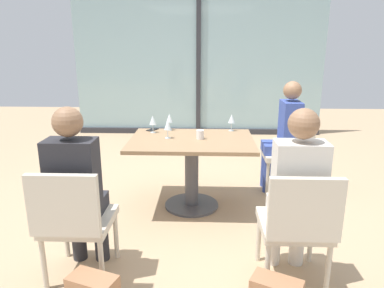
{
  "coord_description": "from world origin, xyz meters",
  "views": [
    {
      "loc": [
        0.14,
        -3.44,
        1.65
      ],
      "look_at": [
        0.0,
        0.1,
        0.65
      ],
      "focal_mm": 33.3,
      "sensor_mm": 36.0,
      "label": 1
    }
  ],
  "objects_px": {
    "wine_glass_0": "(232,119)",
    "wine_glass_2": "(153,121)",
    "handbag_0": "(298,193)",
    "person_front_right": "(296,188)",
    "chair_front_right": "(297,222)",
    "person_far_right": "(284,131)",
    "chair_front_left": "(74,218)",
    "wine_glass_3": "(169,118)",
    "person_front_left": "(77,184)",
    "chair_far_right": "(292,149)",
    "cell_phone_on_table": "(153,130)",
    "coffee_cup": "(200,134)",
    "dining_table_main": "(192,157)",
    "wine_glass_1": "(168,125)"
  },
  "relations": [
    {
      "from": "wine_glass_0",
      "to": "wine_glass_2",
      "type": "bearing_deg",
      "value": -172.35
    },
    {
      "from": "handbag_0",
      "to": "person_front_right",
      "type": "bearing_deg",
      "value": -108.27
    },
    {
      "from": "chair_front_right",
      "to": "person_far_right",
      "type": "height_order",
      "value": "person_far_right"
    },
    {
      "from": "chair_front_left",
      "to": "wine_glass_3",
      "type": "height_order",
      "value": "wine_glass_3"
    },
    {
      "from": "chair_front_left",
      "to": "person_front_left",
      "type": "relative_size",
      "value": 0.69
    },
    {
      "from": "chair_far_right",
      "to": "cell_phone_on_table",
      "type": "relative_size",
      "value": 6.04
    },
    {
      "from": "person_front_left",
      "to": "coffee_cup",
      "type": "bearing_deg",
      "value": 54.06
    },
    {
      "from": "dining_table_main",
      "to": "wine_glass_3",
      "type": "distance_m",
      "value": 0.55
    },
    {
      "from": "person_far_right",
      "to": "person_front_left",
      "type": "distance_m",
      "value": 2.43
    },
    {
      "from": "wine_glass_2",
      "to": "coffee_cup",
      "type": "height_order",
      "value": "wine_glass_2"
    },
    {
      "from": "chair_front_right",
      "to": "person_far_right",
      "type": "relative_size",
      "value": 0.69
    },
    {
      "from": "dining_table_main",
      "to": "wine_glass_0",
      "type": "bearing_deg",
      "value": 41.13
    },
    {
      "from": "wine_glass_0",
      "to": "person_front_left",
      "type": "bearing_deg",
      "value": -127.81
    },
    {
      "from": "chair_far_right",
      "to": "wine_glass_1",
      "type": "distance_m",
      "value": 1.5
    },
    {
      "from": "chair_far_right",
      "to": "wine_glass_1",
      "type": "bearing_deg",
      "value": -160.96
    },
    {
      "from": "chair_front_right",
      "to": "wine_glass_3",
      "type": "height_order",
      "value": "wine_glass_3"
    },
    {
      "from": "person_far_right",
      "to": "person_front_right",
      "type": "distance_m",
      "value": 1.67
    },
    {
      "from": "person_front_left",
      "to": "cell_phone_on_table",
      "type": "relative_size",
      "value": 8.75
    },
    {
      "from": "dining_table_main",
      "to": "chair_front_right",
      "type": "distance_m",
      "value": 1.47
    },
    {
      "from": "wine_glass_2",
      "to": "cell_phone_on_table",
      "type": "distance_m",
      "value": 0.18
    },
    {
      "from": "dining_table_main",
      "to": "person_far_right",
      "type": "height_order",
      "value": "person_far_right"
    },
    {
      "from": "chair_far_right",
      "to": "person_front_right",
      "type": "height_order",
      "value": "person_front_right"
    },
    {
      "from": "coffee_cup",
      "to": "dining_table_main",
      "type": "bearing_deg",
      "value": -172.65
    },
    {
      "from": "dining_table_main",
      "to": "chair_front_right",
      "type": "height_order",
      "value": "chair_front_right"
    },
    {
      "from": "wine_glass_3",
      "to": "person_far_right",
      "type": "bearing_deg",
      "value": 5.64
    },
    {
      "from": "chair_front_left",
      "to": "person_front_right",
      "type": "bearing_deg",
      "value": 4.12
    },
    {
      "from": "person_front_right",
      "to": "cell_phone_on_table",
      "type": "distance_m",
      "value": 1.95
    },
    {
      "from": "chair_front_right",
      "to": "chair_front_left",
      "type": "height_order",
      "value": "same"
    },
    {
      "from": "chair_far_right",
      "to": "chair_front_left",
      "type": "relative_size",
      "value": 1.0
    },
    {
      "from": "chair_front_left",
      "to": "cell_phone_on_table",
      "type": "relative_size",
      "value": 6.04
    },
    {
      "from": "coffee_cup",
      "to": "cell_phone_on_table",
      "type": "height_order",
      "value": "coffee_cup"
    },
    {
      "from": "wine_glass_1",
      "to": "handbag_0",
      "type": "height_order",
      "value": "wine_glass_1"
    },
    {
      "from": "person_front_right",
      "to": "person_front_left",
      "type": "height_order",
      "value": "same"
    },
    {
      "from": "chair_far_right",
      "to": "wine_glass_2",
      "type": "height_order",
      "value": "wine_glass_2"
    },
    {
      "from": "person_front_right",
      "to": "chair_far_right",
      "type": "bearing_deg",
      "value": 77.21
    },
    {
      "from": "dining_table_main",
      "to": "cell_phone_on_table",
      "type": "bearing_deg",
      "value": 140.14
    },
    {
      "from": "chair_front_right",
      "to": "person_front_right",
      "type": "bearing_deg",
      "value": 90.0
    },
    {
      "from": "person_front_left",
      "to": "wine_glass_3",
      "type": "xyz_separation_m",
      "value": [
        0.5,
        1.52,
        0.16
      ]
    },
    {
      "from": "wine_glass_0",
      "to": "wine_glass_3",
      "type": "bearing_deg",
      "value": 179.66
    },
    {
      "from": "handbag_0",
      "to": "cell_phone_on_table",
      "type": "bearing_deg",
      "value": 166.29
    },
    {
      "from": "chair_far_right",
      "to": "handbag_0",
      "type": "bearing_deg",
      "value": -92.64
    },
    {
      "from": "wine_glass_2",
      "to": "person_far_right",
      "type": "bearing_deg",
      "value": 9.57
    },
    {
      "from": "wine_glass_2",
      "to": "cell_phone_on_table",
      "type": "xyz_separation_m",
      "value": [
        -0.02,
        0.12,
        -0.13
      ]
    },
    {
      "from": "wine_glass_0",
      "to": "wine_glass_1",
      "type": "bearing_deg",
      "value": -152.58
    },
    {
      "from": "chair_far_right",
      "to": "coffee_cup",
      "type": "relative_size",
      "value": 9.67
    },
    {
      "from": "wine_glass_2",
      "to": "cell_phone_on_table",
      "type": "relative_size",
      "value": 1.28
    },
    {
      "from": "chair_front_left",
      "to": "handbag_0",
      "type": "bearing_deg",
      "value": 34.93
    },
    {
      "from": "wine_glass_0",
      "to": "person_front_right",
      "type": "bearing_deg",
      "value": -77.47
    },
    {
      "from": "wine_glass_0",
      "to": "dining_table_main",
      "type": "bearing_deg",
      "value": -138.87
    },
    {
      "from": "wine_glass_1",
      "to": "wine_glass_2",
      "type": "bearing_deg",
      "value": 128.6
    }
  ]
}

